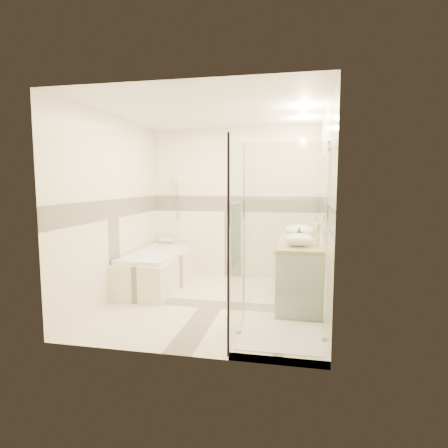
% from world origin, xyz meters
% --- Properties ---
extents(room, '(2.82, 3.02, 2.52)m').
position_xyz_m(room, '(0.06, 0.01, 1.26)').
color(room, beige).
rests_on(room, ground).
extents(bathtub, '(0.75, 1.70, 0.56)m').
position_xyz_m(bathtub, '(-1.02, 0.65, 0.31)').
color(bathtub, beige).
rests_on(bathtub, ground).
extents(vanity, '(0.58, 1.62, 0.85)m').
position_xyz_m(vanity, '(1.12, 0.30, 0.43)').
color(vanity, white).
rests_on(vanity, ground).
extents(shower_enclosure, '(0.96, 0.93, 2.04)m').
position_xyz_m(shower_enclosure, '(0.83, -0.97, 0.51)').
color(shower_enclosure, beige).
rests_on(shower_enclosure, ground).
extents(vessel_sink_near, '(0.42, 0.42, 0.17)m').
position_xyz_m(vessel_sink_near, '(1.10, 0.70, 0.93)').
color(vessel_sink_near, white).
rests_on(vessel_sink_near, vanity).
extents(vessel_sink_far, '(0.38, 0.38, 0.15)m').
position_xyz_m(vessel_sink_far, '(1.10, -0.12, 0.93)').
color(vessel_sink_far, white).
rests_on(vessel_sink_far, vanity).
extents(faucet_near, '(0.12, 0.03, 0.30)m').
position_xyz_m(faucet_near, '(1.32, 0.70, 1.02)').
color(faucet_near, silver).
rests_on(faucet_near, vanity).
extents(faucet_far, '(0.12, 0.03, 0.28)m').
position_xyz_m(faucet_far, '(1.32, -0.12, 1.01)').
color(faucet_far, silver).
rests_on(faucet_far, vanity).
extents(amenity_bottle_a, '(0.08, 0.08, 0.18)m').
position_xyz_m(amenity_bottle_a, '(1.10, 0.22, 0.94)').
color(amenity_bottle_a, black).
rests_on(amenity_bottle_a, vanity).
extents(amenity_bottle_b, '(0.13, 0.13, 0.15)m').
position_xyz_m(amenity_bottle_b, '(1.10, 0.34, 0.93)').
color(amenity_bottle_b, black).
rests_on(amenity_bottle_b, vanity).
extents(folded_towels, '(0.23, 0.31, 0.09)m').
position_xyz_m(folded_towels, '(1.10, 1.02, 0.89)').
color(folded_towels, silver).
rests_on(folded_towels, vanity).
extents(rolled_towel, '(0.24, 0.11, 0.11)m').
position_xyz_m(rolled_towel, '(-1.14, 1.41, 0.61)').
color(rolled_towel, silver).
rests_on(rolled_towel, bathtub).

